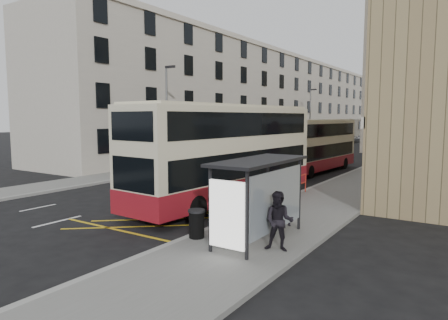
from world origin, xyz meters
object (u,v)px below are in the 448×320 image
Objects in this scene: car_dark at (367,135)px; litter_bin at (197,223)px; street_lamp_far at (310,114)px; pedestrian_mid at (279,221)px; car_silver at (363,138)px; double_decker_front at (228,153)px; pedestrian_far at (274,193)px; double_decker_rear at (316,145)px; bus_shelter at (257,183)px; street_lamp_near at (167,112)px; car_red at (409,139)px; pedestrian_near at (285,202)px; white_van at (303,144)px.

litter_bin is at bearing -101.86° from car_dark.
street_lamp_far is 27.31m from car_dark.
pedestrian_mid is 0.43× the size of car_silver.
double_decker_front is 3.75m from pedestrian_far.
double_decker_rear is 10.65× the size of litter_bin.
bus_shelter is 7.12m from double_decker_front.
street_lamp_near reaches higher than car_silver.
street_lamp_near reaches higher than car_red.
pedestrian_mid is at bearing 74.78° from car_red.
car_dark is (-13.54, 69.40, -1.40)m from bus_shelter.
street_lamp_far is 4.43× the size of pedestrian_near.
street_lamp_near reaches higher than pedestrian_near.
street_lamp_far is 38.38m from double_decker_front.
double_decker_rear is 2.43× the size of car_silver.
litter_bin is 0.17× the size of white_van.
car_silver is (-11.13, 55.22, -0.33)m from pedestrian_near.
pedestrian_far is at bearing -31.92° from street_lamp_near.
double_decker_front is at bearing 130.35° from bus_shelter.
street_lamp_near is 0.77× the size of double_decker_rear.
pedestrian_near is (14.56, -9.97, -3.58)m from street_lamp_near.
white_van is at bearing -86.38° from car_silver.
car_red reaches higher than car_silver.
pedestrian_mid is at bearing -42.19° from double_decker_front.
street_lamp_far is at bearing -31.23° from pedestrian_far.
car_red is (9.37, 20.45, -0.00)m from white_van.
pedestrian_near is 37.26m from white_van.
car_dark is (-8.69, 51.04, -1.33)m from double_decker_rear.
street_lamp_far is 4.33× the size of pedestrian_mid.
car_red is (0.44, 52.22, -1.66)m from double_decker_front.
double_decker_front is (10.09, -6.97, -2.17)m from street_lamp_near.
double_decker_rear is (-0.24, 12.94, -0.39)m from double_decker_front.
double_decker_rear reaches higher than white_van.
bus_shelter is 0.53× the size of street_lamp_far.
pedestrian_far is at bearing 83.08° from litter_bin.
car_silver is (2.28, 20.46, -0.08)m from white_van.
car_red is at bearing 86.06° from white_van.
pedestrian_near reaches higher than car_silver.
bus_shelter is 0.35× the size of double_decker_front.
double_decker_front is at bearing -103.27° from car_dark.
double_decker_rear is at bearing -112.06° from pedestrian_near.
bus_shelter is 57.81m from car_red.
bus_shelter is 2.53× the size of pedestrian_far.
street_lamp_near is at bearing 123.82° from pedestrian_mid.
street_lamp_far is 0.65× the size of double_decker_front.
white_van is at bearing 110.01° from bus_shelter.
pedestrian_far reaches higher than car_red.
pedestrian_far reaches higher than white_van.
street_lamp_far is 1.78× the size of car_dark.
pedestrian_near is at bearing 94.22° from pedestrian_mid.
double_decker_front is 33.04m from white_van.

